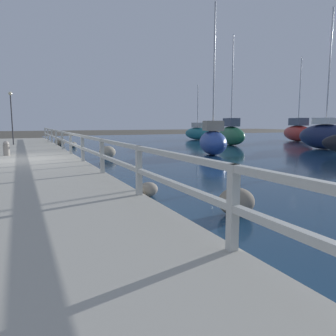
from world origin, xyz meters
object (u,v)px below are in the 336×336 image
Objects in this scene: sailboat_green at (231,134)px; sailboat_blue at (213,140)px; mooring_bollard at (6,148)px; sailboat_navy at (325,135)px; sailboat_teal at (197,133)px; sailboat_red at (298,132)px; dock_lamp at (11,109)px.

sailboat_green is 1.05× the size of sailboat_blue.
sailboat_navy is (17.83, -0.35, 0.25)m from mooring_bollard.
sailboat_teal is 0.61× the size of sailboat_navy.
mooring_bollard is 0.08× the size of sailboat_green.
mooring_bollard is at bearing -143.47° from sailboat_green.
sailboat_navy is at bearing -103.84° from sailboat_red.
sailboat_red is 0.92× the size of sailboat_green.
sailboat_blue is at bearing -115.58° from sailboat_green.
sailboat_red reaches higher than mooring_bollard.
sailboat_teal is (16.12, 5.78, -1.77)m from dock_lamp.
sailboat_blue is (9.46, -7.62, -1.70)m from dock_lamp.
dock_lamp is 14.95m from sailboat_green.
sailboat_red is 15.38m from sailboat_blue.
sailboat_blue reaches higher than sailboat_teal.
sailboat_green is at bearing -106.67° from sailboat_teal.
sailboat_navy is (-5.27, -7.32, 0.02)m from sailboat_red.
sailboat_red reaches higher than dock_lamp.
sailboat_teal is 0.66× the size of sailboat_green.
sailboat_blue is at bearing -129.37° from sailboat_red.
sailboat_green is at bearing 20.28° from mooring_bollard.
sailboat_navy reaches higher than mooring_bollard.
sailboat_green is (-8.17, -1.45, -0.03)m from sailboat_red.
sailboat_green is 7.97m from sailboat_blue.
sailboat_navy reaches higher than sailboat_blue.
sailboat_green is at bearing -6.49° from dock_lamp.
sailboat_blue is at bearing -122.85° from sailboat_teal.
sailboat_red is 1.40× the size of sailboat_teal.
sailboat_teal is 0.69× the size of sailboat_blue.
dock_lamp is 0.42× the size of sailboat_blue.
dock_lamp is 0.44× the size of sailboat_red.
sailboat_blue is (9.62, -0.42, 0.13)m from mooring_bollard.
sailboat_blue is (-6.67, -13.40, 0.07)m from sailboat_teal.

